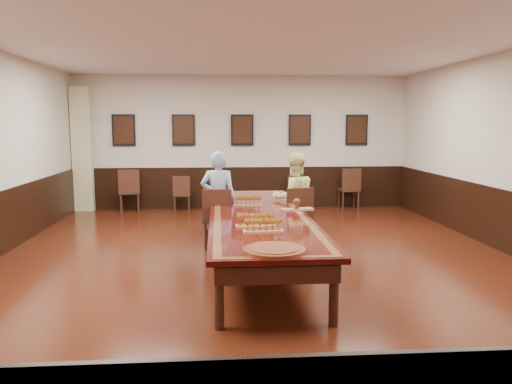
{
  "coord_description": "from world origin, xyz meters",
  "views": [
    {
      "loc": [
        -0.57,
        -7.11,
        2.04
      ],
      "look_at": [
        0.0,
        0.5,
        1.0
      ],
      "focal_mm": 35.0,
      "sensor_mm": 36.0,
      "label": 1
    }
  ],
  "objects": [
    {
      "name": "flight_d",
      "position": [
        -0.05,
        -1.28,
        0.83
      ],
      "size": [
        0.49,
        0.17,
        0.18
      ],
      "color": "#A77046",
      "rests_on": "conference_table"
    },
    {
      "name": "pink_phone",
      "position": [
        0.6,
        -0.03,
        0.76
      ],
      "size": [
        0.09,
        0.14,
        0.01
      ],
      "primitive_type": "cube",
      "rotation": [
        0.0,
        0.0,
        0.2
      ],
      "color": "#E54C68",
      "rests_on": "conference_table"
    },
    {
      "name": "spare_chair_d",
      "position": [
        2.58,
        4.69,
        0.49
      ],
      "size": [
        0.47,
        0.51,
        0.99
      ],
      "primitive_type": null,
      "rotation": [
        0.0,
        0.0,
        3.16
      ],
      "color": "black",
      "rests_on": "floor"
    },
    {
      "name": "flight_c",
      "position": [
        -0.12,
        -0.95,
        0.84
      ],
      "size": [
        0.5,
        0.18,
        0.19
      ],
      "color": "#A77046",
      "rests_on": "conference_table"
    },
    {
      "name": "floor",
      "position": [
        0.0,
        0.0,
        -0.01
      ],
      "size": [
        8.0,
        10.0,
        0.02
      ],
      "primitive_type": "cube",
      "color": "black",
      "rests_on": "ground"
    },
    {
      "name": "wall_back",
      "position": [
        0.0,
        5.01,
        1.6
      ],
      "size": [
        8.0,
        0.02,
        3.2
      ],
      "primitive_type": "cube",
      "color": "beige",
      "rests_on": "floor"
    },
    {
      "name": "spare_chair_b",
      "position": [
        -1.45,
        4.59,
        0.43
      ],
      "size": [
        0.42,
        0.45,
        0.85
      ],
      "primitive_type": null,
      "rotation": [
        0.0,
        0.0,
        3.19
      ],
      "color": "black",
      "rests_on": "floor"
    },
    {
      "name": "spare_chair_a",
      "position": [
        -2.65,
        4.59,
        0.5
      ],
      "size": [
        0.54,
        0.58,
        1.01
      ],
      "primitive_type": null,
      "rotation": [
        0.0,
        0.0,
        3.28
      ],
      "color": "black",
      "rests_on": "floor"
    },
    {
      "name": "posters",
      "position": [
        0.0,
        4.94,
        1.9
      ],
      "size": [
        6.14,
        0.04,
        0.74
      ],
      "color": "black",
      "rests_on": "wall_back"
    },
    {
      "name": "person_man",
      "position": [
        -0.58,
        1.14,
        0.8
      ],
      "size": [
        0.61,
        0.43,
        1.6
      ],
      "primitive_type": "imported",
      "rotation": [
        0.0,
        0.0,
        3.07
      ],
      "color": "#4979B8",
      "rests_on": "floor"
    },
    {
      "name": "person_woman",
      "position": [
        0.71,
        1.25,
        0.78
      ],
      "size": [
        0.87,
        0.73,
        1.56
      ],
      "primitive_type": "imported",
      "rotation": [
        0.0,
        0.0,
        3.32
      ],
      "color": "#F5F79A",
      "rests_on": "floor"
    },
    {
      "name": "flight_a",
      "position": [
        -0.11,
        0.71,
        0.83
      ],
      "size": [
        0.45,
        0.17,
        0.16
      ],
      "color": "#A77046",
      "rests_on": "conference_table"
    },
    {
      "name": "ceiling",
      "position": [
        0.0,
        0.0,
        3.21
      ],
      "size": [
        8.0,
        10.0,
        0.02
      ],
      "primitive_type": "cube",
      "color": "white",
      "rests_on": "floor"
    },
    {
      "name": "spare_chair_c",
      "position": [
        1.21,
        4.62,
        0.43
      ],
      "size": [
        0.47,
        0.5,
        0.86
      ],
      "primitive_type": null,
      "rotation": [
        0.0,
        0.0,
        3.31
      ],
      "color": "black",
      "rests_on": "floor"
    },
    {
      "name": "wainscoting",
      "position": [
        0.0,
        0.0,
        0.5
      ],
      "size": [
        8.0,
        10.0,
        1.0
      ],
      "color": "black",
      "rests_on": "floor"
    },
    {
      "name": "curtain",
      "position": [
        -3.75,
        4.82,
        1.45
      ],
      "size": [
        0.45,
        0.18,
        2.9
      ],
      "primitive_type": "cube",
      "color": "#BAB580",
      "rests_on": "floor"
    },
    {
      "name": "chair_woman",
      "position": [
        0.73,
        1.15,
        0.5
      ],
      "size": [
        0.55,
        0.58,
        1.0
      ],
      "primitive_type": null,
      "rotation": [
        0.0,
        0.0,
        3.32
      ],
      "color": "black",
      "rests_on": "floor"
    },
    {
      "name": "red_plate_grp",
      "position": [
        0.0,
        -0.34,
        0.76
      ],
      "size": [
        0.22,
        0.22,
        0.03
      ],
      "color": "#AE240B",
      "rests_on": "conference_table"
    },
    {
      "name": "carved_platter",
      "position": [
        -0.02,
        -2.2,
        0.77
      ],
      "size": [
        0.76,
        0.76,
        0.05
      ],
      "color": "#592111",
      "rests_on": "conference_table"
    },
    {
      "name": "conference_table",
      "position": [
        0.0,
        0.0,
        0.61
      ],
      "size": [
        1.4,
        5.0,
        0.76
      ],
      "color": "black",
      "rests_on": "floor"
    },
    {
      "name": "chair_man",
      "position": [
        -0.59,
        1.04,
        0.5
      ],
      "size": [
        0.51,
        0.55,
        1.01
      ],
      "primitive_type": null,
      "rotation": [
        0.0,
        0.0,
        3.07
      ],
      "color": "black",
      "rests_on": "floor"
    },
    {
      "name": "wall_front",
      "position": [
        0.0,
        -5.01,
        1.6
      ],
      "size": [
        8.0,
        0.02,
        3.2
      ],
      "primitive_type": "cube",
      "color": "beige",
      "rests_on": "floor"
    },
    {
      "name": "flight_b",
      "position": [
        0.6,
        0.23,
        0.83
      ],
      "size": [
        0.5,
        0.23,
        0.18
      ],
      "color": "#A77046",
      "rests_on": "conference_table"
    }
  ]
}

